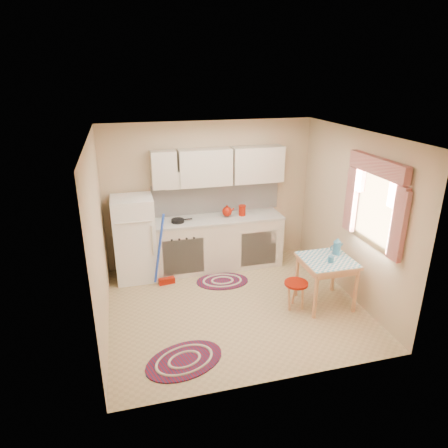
{
  "coord_description": "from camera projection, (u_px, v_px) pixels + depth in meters",
  "views": [
    {
      "loc": [
        -1.43,
        -4.88,
        3.24
      ],
      "look_at": [
        -0.09,
        0.25,
        1.21
      ],
      "focal_mm": 32.0,
      "sensor_mm": 36.0,
      "label": 1
    }
  ],
  "objects": [
    {
      "name": "table",
      "position": [
        325.0,
        282.0,
        5.84
      ],
      "size": [
        0.72,
        0.72,
        0.72
      ],
      "primitive_type": "cube",
      "color": "#E3A371",
      "rests_on": "ground"
    },
    {
      "name": "base_cabinets",
      "position": [
        217.0,
        244.0,
        6.94
      ],
      "size": [
        2.25,
        0.6,
        0.88
      ],
      "primitive_type": "cube",
      "color": "beige",
      "rests_on": "ground"
    },
    {
      "name": "frying_pan",
      "position": [
        178.0,
        221.0,
        6.56
      ],
      "size": [
        0.24,
        0.24,
        0.05
      ],
      "primitive_type": "cylinder",
      "rotation": [
        0.0,
        0.0,
        0.12
      ],
      "color": "black",
      "rests_on": "countertop"
    },
    {
      "name": "rug_left",
      "position": [
        184.0,
        360.0,
        4.77
      ],
      "size": [
        1.12,
        0.92,
        0.02
      ],
      "primitive_type": null,
      "rotation": [
        0.0,
        0.0,
        0.31
      ],
      "color": "maroon",
      "rests_on": "ground"
    },
    {
      "name": "countertop",
      "position": [
        216.0,
        219.0,
        6.77
      ],
      "size": [
        2.27,
        0.62,
        0.04
      ],
      "primitive_type": "cube",
      "color": "#B8B7AE",
      "rests_on": "base_cabinets"
    },
    {
      "name": "red_kettle",
      "position": [
        227.0,
        212.0,
        6.78
      ],
      "size": [
        0.24,
        0.23,
        0.19
      ],
      "primitive_type": null,
      "rotation": [
        0.0,
        0.0,
        0.39
      ],
      "color": "#971405",
      "rests_on": "countertop"
    },
    {
      "name": "red_canister",
      "position": [
        242.0,
        211.0,
        6.85
      ],
      "size": [
        0.15,
        0.15,
        0.16
      ],
      "primitive_type": "cylinder",
      "rotation": [
        0.0,
        0.0,
        0.33
      ],
      "color": "#971405",
      "rests_on": "countertop"
    },
    {
      "name": "broom",
      "position": [
        165.0,
        250.0,
        6.3
      ],
      "size": [
        0.29,
        0.16,
        1.2
      ],
      "primitive_type": null,
      "rotation": [
        0.0,
        0.0,
        0.14
      ],
      "color": "blue",
      "rests_on": "ground"
    },
    {
      "name": "mug",
      "position": [
        331.0,
        259.0,
        5.6
      ],
      "size": [
        0.11,
        0.11,
        0.1
      ],
      "primitive_type": "cylinder",
      "rotation": [
        0.0,
        0.0,
        0.34
      ],
      "color": "#2E688E",
      "rests_on": "table"
    },
    {
      "name": "fridge",
      "position": [
        135.0,
        239.0,
        6.47
      ],
      "size": [
        0.65,
        0.6,
        1.4
      ],
      "primitive_type": "cube",
      "color": "white",
      "rests_on": "ground"
    },
    {
      "name": "room_shell",
      "position": [
        241.0,
        197.0,
        5.59
      ],
      "size": [
        3.64,
        3.6,
        2.52
      ],
      "color": "tan",
      "rests_on": "ground"
    },
    {
      "name": "rug_center",
      "position": [
        222.0,
        281.0,
        6.57
      ],
      "size": [
        0.91,
        0.66,
        0.02
      ],
      "primitive_type": null,
      "rotation": [
        0.0,
        0.0,
        -0.11
      ],
      "color": "maroon",
      "rests_on": "ground"
    },
    {
      "name": "stool",
      "position": [
        295.0,
        295.0,
        5.78
      ],
      "size": [
        0.43,
        0.43,
        0.42
      ],
      "primitive_type": "cylinder",
      "rotation": [
        0.0,
        0.0,
        -0.32
      ],
      "color": "#971405",
      "rests_on": "ground"
    },
    {
      "name": "coffee_pot",
      "position": [
        337.0,
        246.0,
        5.82
      ],
      "size": [
        0.15,
        0.13,
        0.27
      ],
      "primitive_type": null,
      "rotation": [
        0.0,
        0.0,
        -0.11
      ],
      "color": "#2E688E",
      "rests_on": "table"
    }
  ]
}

